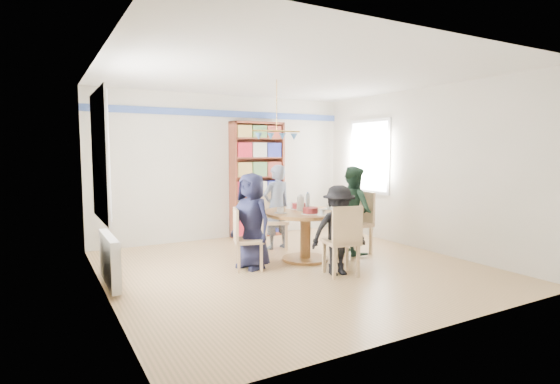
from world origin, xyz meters
TOP-DOWN VIEW (x-y plane):
  - ground at (0.00, 0.00)m, footprint 5.00×5.00m
  - room_shell at (-0.26, 0.87)m, footprint 5.00×5.00m
  - radiator at (-2.42, 0.30)m, footprint 0.12×1.00m
  - dining_table at (0.38, 0.29)m, footprint 1.30×1.30m
  - chair_left at (-0.67, 0.25)m, footprint 0.48×0.48m
  - chair_right at (1.40, 0.27)m, footprint 0.47×0.47m
  - chair_far at (0.37, 1.27)m, footprint 0.56×0.56m
  - chair_near at (0.35, -0.69)m, footprint 0.50×0.50m
  - person_left at (-0.52, 0.29)m, footprint 0.63×0.77m
  - person_right at (1.30, 0.29)m, footprint 0.62×0.75m
  - person_far at (0.38, 1.20)m, footprint 0.55×0.39m
  - person_near at (0.34, -0.58)m, footprint 0.84×0.58m
  - bookshelf at (0.58, 2.34)m, footprint 1.05×0.32m
  - tableware at (0.36, 0.31)m, footprint 1.05×1.05m

SIDE VIEW (x-z plane):
  - ground at x=0.00m, z-range 0.00..0.00m
  - radiator at x=-2.42m, z-range 0.05..0.65m
  - chair_left at x=-0.67m, z-range 0.04..0.91m
  - chair_near at x=0.35m, z-range 0.05..1.00m
  - chair_far at x=0.37m, z-range 0.05..1.03m
  - chair_right at x=1.40m, z-range 0.05..1.05m
  - dining_table at x=0.38m, z-range 0.18..0.93m
  - person_near at x=0.34m, z-range 0.00..1.20m
  - person_left at x=-0.52m, z-range 0.00..1.35m
  - person_right at x=1.30m, z-range 0.00..1.42m
  - person_far at x=0.38m, z-range 0.00..1.43m
  - tableware at x=0.36m, z-range 0.67..0.95m
  - bookshelf at x=0.58m, z-range -0.02..2.19m
  - room_shell at x=-0.26m, z-range -0.85..4.15m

